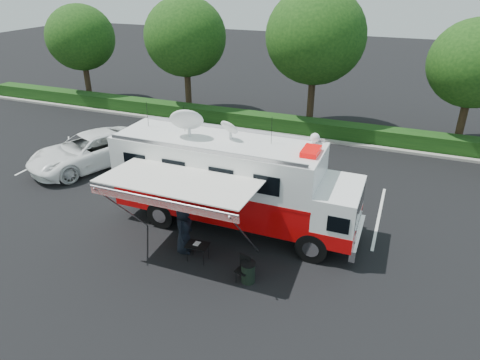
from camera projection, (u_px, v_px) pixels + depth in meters
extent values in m
plane|color=black|center=(236.00, 226.00, 17.85)|extent=(120.00, 120.00, 0.00)
cube|color=#9E998E|center=(366.00, 146.00, 25.65)|extent=(60.00, 0.35, 0.15)
cube|color=black|center=(369.00, 135.00, 26.22)|extent=(60.00, 1.20, 1.00)
cylinder|color=black|center=(87.00, 77.00, 33.75)|extent=(0.44, 0.44, 4.00)
ellipsoid|color=#14380F|center=(81.00, 37.00, 32.44)|extent=(5.12, 5.12, 4.86)
cylinder|color=black|center=(188.00, 84.00, 30.68)|extent=(0.44, 0.44, 4.40)
ellipsoid|color=#14380F|center=(185.00, 37.00, 29.24)|extent=(5.63, 5.63, 5.35)
cylinder|color=black|center=(311.00, 94.00, 27.61)|extent=(0.44, 0.44, 4.80)
ellipsoid|color=#14380F|center=(316.00, 36.00, 26.04)|extent=(6.14, 6.14, 5.84)
cylinder|color=black|center=(463.00, 115.00, 24.81)|extent=(0.44, 0.44, 4.00)
ellipsoid|color=#14380F|center=(476.00, 63.00, 23.50)|extent=(5.12, 5.12, 4.86)
cube|color=silver|center=(54.00, 156.00, 24.48)|extent=(0.12, 5.50, 0.01)
cube|color=silver|center=(143.00, 173.00, 22.50)|extent=(0.12, 5.50, 0.01)
cube|color=silver|center=(250.00, 192.00, 20.51)|extent=(0.12, 5.50, 0.01)
cube|color=silver|center=(379.00, 216.00, 18.52)|extent=(0.12, 5.50, 0.01)
cube|color=black|center=(236.00, 213.00, 17.58)|extent=(9.29, 1.51, 0.32)
cylinder|color=black|center=(311.00, 247.00, 15.45)|extent=(1.19, 0.35, 1.19)
cylinder|color=black|center=(325.00, 216.00, 17.43)|extent=(1.19, 0.35, 1.19)
cylinder|color=black|center=(161.00, 214.00, 17.52)|extent=(1.19, 0.35, 1.19)
cylinder|color=black|center=(188.00, 189.00, 19.50)|extent=(1.19, 0.35, 1.19)
cube|color=silver|center=(357.00, 237.00, 15.93)|extent=(0.22, 2.70, 0.43)
cube|color=white|center=(338.00, 209.00, 15.75)|extent=(1.51, 2.70, 1.84)
cube|color=#BE0708|center=(337.00, 224.00, 16.03)|extent=(1.53, 2.72, 0.59)
cube|color=black|center=(359.00, 205.00, 15.37)|extent=(0.13, 2.40, 0.76)
cube|color=#BE0708|center=(218.00, 193.00, 17.47)|extent=(8.21, 2.70, 1.30)
cube|color=#BE0708|center=(218.00, 179.00, 17.19)|extent=(8.23, 2.72, 0.11)
cube|color=white|center=(218.00, 160.00, 16.83)|extent=(8.21, 2.70, 1.51)
cube|color=white|center=(217.00, 141.00, 16.47)|extent=(8.21, 2.70, 0.09)
cube|color=#CC0505|center=(311.00, 151.00, 15.19)|extent=(0.59, 1.03, 0.17)
sphere|color=white|center=(315.00, 138.00, 16.08)|extent=(0.37, 0.37, 0.37)
ellipsoid|color=white|center=(187.00, 120.00, 16.39)|extent=(1.30, 1.30, 0.39)
ellipsoid|color=white|center=(229.00, 127.00, 16.27)|extent=(0.76, 0.76, 0.22)
cylinder|color=black|center=(147.00, 115.00, 17.70)|extent=(0.02, 0.02, 1.08)
cylinder|color=black|center=(184.00, 119.00, 17.13)|extent=(0.02, 0.02, 1.08)
cylinder|color=black|center=(272.00, 131.00, 15.91)|extent=(0.02, 0.02, 1.08)
cube|color=silver|center=(180.00, 181.00, 14.58)|extent=(5.40, 2.59, 0.22)
cube|color=red|center=(160.00, 203.00, 13.60)|extent=(5.40, 0.04, 0.30)
cylinder|color=#B2B2B7|center=(160.00, 200.00, 13.52)|extent=(5.40, 0.07, 0.07)
cylinder|color=#B2B2B7|center=(124.00, 209.00, 16.03)|extent=(0.05, 2.78, 3.12)
cylinder|color=#B2B2B7|center=(245.00, 236.00, 14.41)|extent=(0.05, 2.78, 3.12)
imported|color=white|center=(92.00, 165.00, 23.33)|extent=(5.22, 7.03, 1.78)
imported|color=black|center=(185.00, 250.00, 16.28)|extent=(0.78, 1.05, 1.95)
cube|color=black|center=(197.00, 245.00, 15.44)|extent=(0.85, 0.63, 0.04)
cylinder|color=black|center=(187.00, 254.00, 15.53)|extent=(0.02, 0.02, 0.67)
cylinder|color=black|center=(192.00, 248.00, 15.87)|extent=(0.02, 0.02, 0.67)
cylinder|color=black|center=(204.00, 258.00, 15.31)|extent=(0.02, 0.02, 0.67)
cylinder|color=black|center=(209.00, 251.00, 15.65)|extent=(0.02, 0.02, 0.67)
cube|color=silver|center=(197.00, 244.00, 15.49)|extent=(0.21, 0.29, 0.01)
cube|color=black|center=(243.00, 271.00, 14.49)|extent=(0.53, 0.53, 0.04)
cube|color=black|center=(245.00, 261.00, 14.57)|extent=(0.44, 0.14, 0.49)
cylinder|color=black|center=(236.00, 278.00, 14.50)|extent=(0.02, 0.02, 0.44)
cylinder|color=black|center=(240.00, 271.00, 14.80)|extent=(0.02, 0.02, 0.44)
cylinder|color=black|center=(246.00, 280.00, 14.39)|extent=(0.02, 0.02, 0.44)
cylinder|color=black|center=(249.00, 274.00, 14.68)|extent=(0.02, 0.02, 0.44)
cylinder|color=black|center=(248.00, 273.00, 14.51)|extent=(0.48, 0.48, 0.73)
cylinder|color=black|center=(248.00, 264.00, 14.34)|extent=(0.51, 0.51, 0.04)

